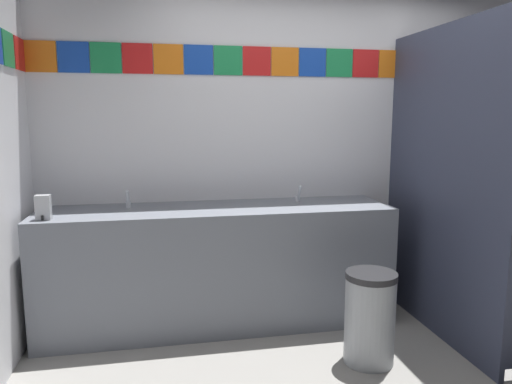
# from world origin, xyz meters

# --- Properties ---
(wall_back) EXTENTS (4.25, 0.09, 2.77)m
(wall_back) POSITION_xyz_m (0.00, 1.48, 1.39)
(wall_back) COLOR silver
(wall_back) RESTS_ON ground_plane
(vanity_counter) EXTENTS (2.55, 0.62, 0.89)m
(vanity_counter) POSITION_xyz_m (-0.80, 1.14, 0.45)
(vanity_counter) COLOR slate
(vanity_counter) RESTS_ON ground_plane
(faucet_left) EXTENTS (0.04, 0.10, 0.14)m
(faucet_left) POSITION_xyz_m (-1.44, 1.23, 0.94)
(faucet_left) COLOR silver
(faucet_left) RESTS_ON vanity_counter
(faucet_right) EXTENTS (0.04, 0.10, 0.14)m
(faucet_right) POSITION_xyz_m (-0.16, 1.23, 0.94)
(faucet_right) COLOR silver
(faucet_right) RESTS_ON vanity_counter
(soap_dispenser) EXTENTS (0.09, 0.09, 0.16)m
(soap_dispenser) POSITION_xyz_m (-1.95, 0.95, 0.97)
(soap_dispenser) COLOR #B7BABF
(soap_dispenser) RESTS_ON vanity_counter
(stall_divider) EXTENTS (0.92, 1.47, 2.16)m
(stall_divider) POSITION_xyz_m (0.88, 0.45, 1.08)
(stall_divider) COLOR #33384C
(stall_divider) RESTS_ON ground_plane
(toilet) EXTENTS (0.39, 0.49, 0.74)m
(toilet) POSITION_xyz_m (1.26, 0.97, 0.30)
(toilet) COLOR white
(toilet) RESTS_ON ground_plane
(trash_bin) EXTENTS (0.32, 0.32, 0.59)m
(trash_bin) POSITION_xyz_m (0.07, 0.37, 0.30)
(trash_bin) COLOR #999EA3
(trash_bin) RESTS_ON ground_plane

